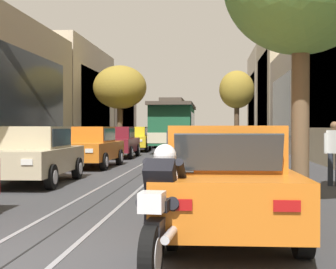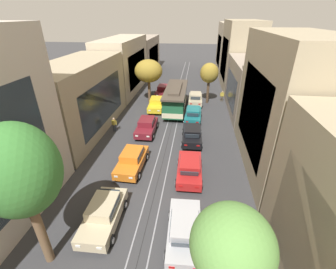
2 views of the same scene
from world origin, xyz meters
The scene contains 23 objects.
ground_plane centered at (0.00, 23.80, 0.00)m, with size 160.00×160.00×0.00m, color #38383A.
trolley_track_rails centered at (0.00, 27.75, 0.00)m, with size 1.14×67.50×0.01m.
building_facade_left centered at (-9.32, 23.92, 4.34)m, with size 5.32×59.20×10.94m.
building_facade_right centered at (9.45, 28.46, 4.62)m, with size 5.87×59.20×10.47m.
parked_car_beige_second_left centered at (-2.54, 8.03, 0.80)m, with size 2.05×4.38×1.58m.
parked_car_orange_mid_left centered at (-2.33, 13.76, 0.80)m, with size 2.09×4.40×1.58m.
parked_car_maroon_fourth_left centered at (-2.45, 20.15, 0.80)m, with size 2.03×4.38×1.58m.
parked_car_yellow_fifth_left centered at (-2.55, 26.89, 0.80)m, with size 2.12×4.41×1.58m.
parked_car_maroon_sixth_left centered at (-2.53, 32.93, 0.80)m, with size 2.04×4.38×1.58m.
parked_car_silver_second_right centered at (2.29, 7.44, 0.80)m, with size 2.11×4.41×1.58m.
parked_car_red_mid_right centered at (2.34, 13.20, 0.80)m, with size 2.05×4.38×1.58m.
parked_car_black_fourth_right centered at (2.35, 18.88, 0.80)m, with size 2.09×4.40×1.58m.
parked_car_teal_fifth_right centered at (2.33, 23.98, 0.80)m, with size 2.07×4.39×1.58m.
parked_car_beige_sixth_right centered at (2.50, 29.79, 0.80)m, with size 2.02×4.37×1.58m.
street_tree_kerb_left_near centered at (-4.52, 5.48, 5.56)m, with size 3.39×3.30×7.72m.
street_tree_kerb_left_second centered at (-4.05, 29.93, 4.34)m, with size 3.77×3.48×5.91m.
street_tree_kerb_right_near centered at (4.00, 4.11, 4.25)m, with size 2.93×3.09×5.65m.
street_tree_kerb_right_second centered at (4.18, 30.52, 4.13)m, with size 2.46×2.15×5.54m.
cable_car_trolley centered at (0.00, 26.56, 1.66)m, with size 2.58×9.14×3.28m.
pedestrian_on_left_pavement centered at (5.59, 8.15, 0.97)m, with size 0.55×0.40×1.71m.
pedestrian_on_right_pavement centered at (-5.95, 20.11, 0.89)m, with size 0.55×0.37×1.57m.
pedestrian_crossing_far centered at (6.29, 31.32, 0.87)m, with size 0.55×0.22×1.55m.
fire_hydrant centered at (3.89, 8.93, 0.42)m, with size 0.40×0.22×0.84m.
Camera 2 is at (2.46, -1.36, 11.28)m, focal length 24.71 mm.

